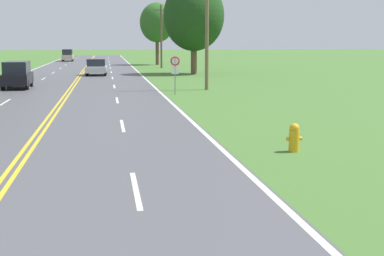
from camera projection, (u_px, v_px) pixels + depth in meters
The scene contains 9 objects.
fire_hydrant at pixel (294, 137), 15.59m from camera, with size 0.47×0.31×0.84m.
traffic_sign at pixel (175, 66), 31.99m from camera, with size 0.60×0.10×2.32m.
utility_pole_midground at pixel (207, 19), 34.85m from camera, with size 1.80×0.24×8.97m.
utility_pole_far at pixel (161, 35), 63.63m from camera, with size 1.80×0.24×7.44m.
tree_left_verge at pixel (194, 16), 51.80m from camera, with size 5.92×5.92×9.04m.
tree_right_cluster at pixel (157, 23), 72.24m from camera, with size 4.64×4.64×8.37m.
car_black_van_approaching at pixel (17, 74), 36.38m from camera, with size 1.86×4.26×1.84m.
car_silver_sedan_mid_near at pixel (96, 67), 50.47m from camera, with size 2.01×4.02×1.54m.
car_champagne_van_mid_far at pixel (68, 55), 85.99m from camera, with size 1.76×4.83×1.91m.
Camera 1 is at (2.35, -3.79, 3.20)m, focal length 50.00 mm.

